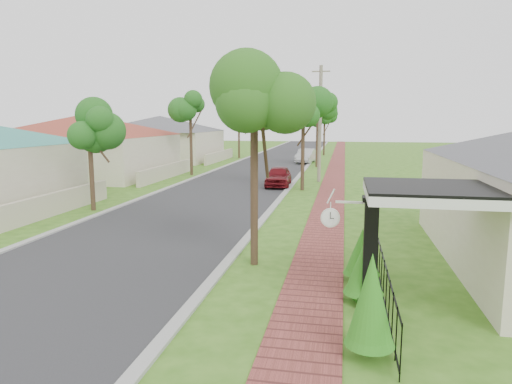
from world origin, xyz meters
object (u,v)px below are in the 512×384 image
Objects in this scene: parked_car_red at (278,176)px; near_tree at (254,113)px; porch_post at (370,258)px; parked_car_white at (306,156)px; utility_pole at (320,124)px; station_clock at (332,217)px.

parked_car_red is 0.68× the size of near_tree.
porch_post reaches higher than parked_car_white.
near_tree is (-3.11, 2.50, 3.23)m from porch_post.
parked_car_white is at bearing 98.43° from utility_pole.
parked_car_red is 4.88m from utility_pole.
parked_car_white is (-4.31, 34.64, -0.44)m from porch_post.
parked_car_red is 3.47× the size of station_clock.
parked_car_red is at bearing 95.67° from near_tree.
station_clock reaches higher than parked_car_red.
utility_pole reaches higher than parked_car_white.
porch_post is at bearing -24.84° from station_clock.
station_clock is (3.45, -34.24, 1.27)m from parked_car_white.
parked_car_white is 34.44m from station_clock.
utility_pole reaches higher than near_tree.
utility_pole reaches higher than porch_post.
utility_pole is 20.74m from station_clock.
porch_post is 21.31m from utility_pole.
porch_post is 2.36× the size of station_clock.
utility_pole is (-2.29, 21.00, 2.80)m from porch_post.
porch_post is 0.33× the size of utility_pole.
utility_pole is (2.02, -13.64, 3.24)m from parked_car_white.
station_clock is at bearing -43.07° from near_tree.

